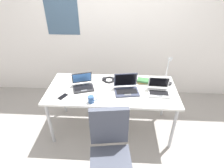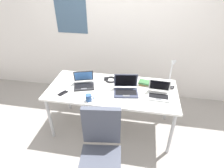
{
  "view_description": "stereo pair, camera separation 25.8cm",
  "coord_description": "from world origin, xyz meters",
  "px_view_note": "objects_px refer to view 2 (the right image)",
  "views": [
    {
      "loc": [
        0.12,
        -2.17,
        2.2
      ],
      "look_at": [
        0.0,
        0.0,
        0.82
      ],
      "focal_mm": 30.0,
      "sensor_mm": 36.0,
      "label": 1
    },
    {
      "loc": [
        0.38,
        -2.14,
        2.2
      ],
      "look_at": [
        0.0,
        0.0,
        0.82
      ],
      "focal_mm": 30.0,
      "sensor_mm": 36.0,
      "label": 2
    }
  ],
  "objects_px": {
    "computer_mouse": "(172,87)",
    "pill_bottle": "(133,79)",
    "office_chair": "(101,158)",
    "laptop_front_right": "(84,83)",
    "headphones": "(111,79)",
    "coffee_mug": "(89,98)",
    "laptop_far_corner": "(126,89)",
    "laptop_near_mouse": "(159,93)",
    "desk_lamp": "(171,72)",
    "book_stack": "(145,83)",
    "cell_phone": "(63,93)"
  },
  "relations": [
    {
      "from": "book_stack",
      "to": "computer_mouse",
      "type": "bearing_deg",
      "value": -5.2
    },
    {
      "from": "cell_phone",
      "to": "book_stack",
      "type": "relative_size",
      "value": 0.62
    },
    {
      "from": "computer_mouse",
      "to": "pill_bottle",
      "type": "relative_size",
      "value": 1.22
    },
    {
      "from": "laptop_near_mouse",
      "to": "pill_bottle",
      "type": "distance_m",
      "value": 0.46
    },
    {
      "from": "headphones",
      "to": "coffee_mug",
      "type": "height_order",
      "value": "coffee_mug"
    },
    {
      "from": "computer_mouse",
      "to": "headphones",
      "type": "relative_size",
      "value": 0.45
    },
    {
      "from": "book_stack",
      "to": "laptop_near_mouse",
      "type": "bearing_deg",
      "value": -54.4
    },
    {
      "from": "computer_mouse",
      "to": "office_chair",
      "type": "xyz_separation_m",
      "value": [
        -0.8,
        -1.04,
        -0.36
      ]
    },
    {
      "from": "cell_phone",
      "to": "coffee_mug",
      "type": "xyz_separation_m",
      "value": [
        0.39,
        -0.09,
        0.04
      ]
    },
    {
      "from": "laptop_far_corner",
      "to": "laptop_near_mouse",
      "type": "height_order",
      "value": "laptop_far_corner"
    },
    {
      "from": "laptop_far_corner",
      "to": "coffee_mug",
      "type": "xyz_separation_m",
      "value": [
        -0.44,
        -0.27,
        -0.0
      ]
    },
    {
      "from": "computer_mouse",
      "to": "desk_lamp",
      "type": "bearing_deg",
      "value": 138.05
    },
    {
      "from": "cell_phone",
      "to": "headphones",
      "type": "bearing_deg",
      "value": 68.17
    },
    {
      "from": "coffee_mug",
      "to": "laptop_near_mouse",
      "type": "bearing_deg",
      "value": 16.51
    },
    {
      "from": "desk_lamp",
      "to": "laptop_far_corner",
      "type": "distance_m",
      "value": 0.7
    },
    {
      "from": "desk_lamp",
      "to": "computer_mouse",
      "type": "relative_size",
      "value": 4.17
    },
    {
      "from": "laptop_near_mouse",
      "to": "computer_mouse",
      "type": "xyz_separation_m",
      "value": [
        0.2,
        0.22,
        -0.03
      ]
    },
    {
      "from": "book_stack",
      "to": "office_chair",
      "type": "relative_size",
      "value": 0.22
    },
    {
      "from": "desk_lamp",
      "to": "coffee_mug",
      "type": "distance_m",
      "value": 1.21
    },
    {
      "from": "desk_lamp",
      "to": "pill_bottle",
      "type": "relative_size",
      "value": 5.07
    },
    {
      "from": "computer_mouse",
      "to": "pill_bottle",
      "type": "height_order",
      "value": "pill_bottle"
    },
    {
      "from": "laptop_front_right",
      "to": "pill_bottle",
      "type": "bearing_deg",
      "value": 18.54
    },
    {
      "from": "cell_phone",
      "to": "headphones",
      "type": "height_order",
      "value": "headphones"
    },
    {
      "from": "book_stack",
      "to": "laptop_far_corner",
      "type": "bearing_deg",
      "value": -137.34
    },
    {
      "from": "laptop_front_right",
      "to": "computer_mouse",
      "type": "xyz_separation_m",
      "value": [
        1.24,
        0.15,
        -0.03
      ]
    },
    {
      "from": "laptop_near_mouse",
      "to": "office_chair",
      "type": "bearing_deg",
      "value": -126.39
    },
    {
      "from": "book_stack",
      "to": "desk_lamp",
      "type": "bearing_deg",
      "value": 13.18
    },
    {
      "from": "pill_bottle",
      "to": "office_chair",
      "type": "distance_m",
      "value": 1.21
    },
    {
      "from": "office_chair",
      "to": "laptop_front_right",
      "type": "bearing_deg",
      "value": 116.32
    },
    {
      "from": "pill_bottle",
      "to": "laptop_far_corner",
      "type": "bearing_deg",
      "value": -105.89
    },
    {
      "from": "desk_lamp",
      "to": "pill_bottle",
      "type": "bearing_deg",
      "value": -176.13
    },
    {
      "from": "desk_lamp",
      "to": "headphones",
      "type": "xyz_separation_m",
      "value": [
        -0.85,
        -0.05,
        -0.18
      ]
    },
    {
      "from": "desk_lamp",
      "to": "coffee_mug",
      "type": "xyz_separation_m",
      "value": [
        -1.04,
        -0.59,
        -0.15
      ]
    },
    {
      "from": "book_stack",
      "to": "coffee_mug",
      "type": "distance_m",
      "value": 0.87
    },
    {
      "from": "office_chair",
      "to": "book_stack",
      "type": "bearing_deg",
      "value": 68.33
    },
    {
      "from": "computer_mouse",
      "to": "office_chair",
      "type": "relative_size",
      "value": 0.1
    },
    {
      "from": "laptop_far_corner",
      "to": "coffee_mug",
      "type": "height_order",
      "value": "laptop_far_corner"
    },
    {
      "from": "cell_phone",
      "to": "pill_bottle",
      "type": "bearing_deg",
      "value": 57.46
    },
    {
      "from": "desk_lamp",
      "to": "headphones",
      "type": "bearing_deg",
      "value": -176.49
    },
    {
      "from": "office_chair",
      "to": "pill_bottle",
      "type": "bearing_deg",
      "value": 77.42
    },
    {
      "from": "desk_lamp",
      "to": "headphones",
      "type": "relative_size",
      "value": 1.87
    },
    {
      "from": "laptop_near_mouse",
      "to": "pill_bottle",
      "type": "xyz_separation_m",
      "value": [
        -0.36,
        0.3,
        -0.0
      ]
    },
    {
      "from": "computer_mouse",
      "to": "book_stack",
      "type": "relative_size",
      "value": 0.44
    },
    {
      "from": "laptop_near_mouse",
      "to": "laptop_front_right",
      "type": "bearing_deg",
      "value": 176.43
    },
    {
      "from": "computer_mouse",
      "to": "pill_bottle",
      "type": "distance_m",
      "value": 0.56
    },
    {
      "from": "laptop_far_corner",
      "to": "headphones",
      "type": "relative_size",
      "value": 1.67
    },
    {
      "from": "laptop_near_mouse",
      "to": "cell_phone",
      "type": "bearing_deg",
      "value": -172.41
    },
    {
      "from": "laptop_front_right",
      "to": "book_stack",
      "type": "xyz_separation_m",
      "value": [
        0.87,
        0.19,
        -0.02
      ]
    },
    {
      "from": "laptop_near_mouse",
      "to": "pill_bottle",
      "type": "bearing_deg",
      "value": 140.29
    },
    {
      "from": "pill_bottle",
      "to": "office_chair",
      "type": "relative_size",
      "value": 0.08
    }
  ]
}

